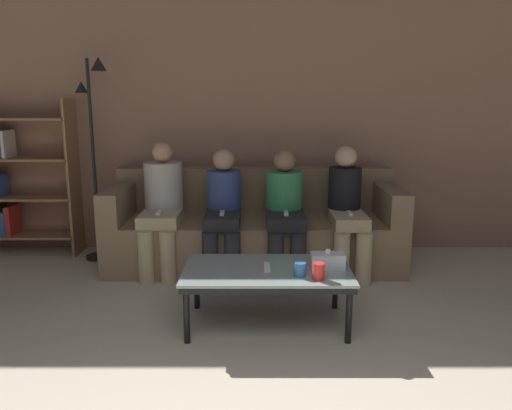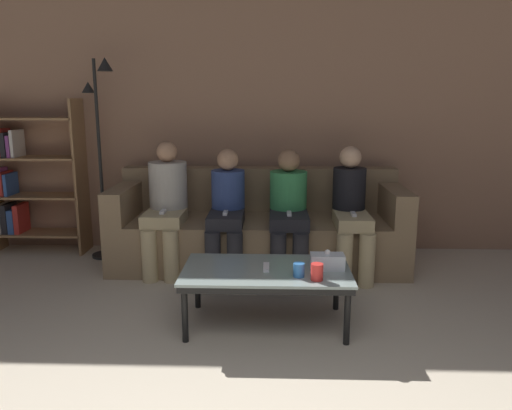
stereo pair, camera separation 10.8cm
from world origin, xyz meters
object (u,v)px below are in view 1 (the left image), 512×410
Objects in this scene: couch at (256,230)px; coffee_table at (269,274)px; game_remote at (269,267)px; cup_near_left at (302,269)px; cup_near_right at (321,271)px; tissue_box at (330,261)px; seated_person_mid_right at (287,208)px; bookshelf at (18,180)px; seated_person_mid_left at (225,208)px; seated_person_left_end at (164,203)px; seated_person_right_end at (349,208)px; standing_lamp at (97,138)px.

couch is 1.30m from coffee_table.
couch is 2.35× the size of coffee_table.
coffee_table is at bearing -91.79° from game_remote.
cup_near_right reaches higher than cup_near_left.
tissue_box is 0.21× the size of seated_person_mid_right.
seated_person_mid_left is at bearing -14.68° from bookshelf.
tissue_box is at bearing -40.05° from seated_person_left_end.
bookshelf is (-2.29, 0.29, 0.41)m from couch.
tissue_box reaches higher than cup_near_right.
seated_person_right_end is (0.80, -0.25, 0.26)m from couch.
seated_person_mid_left is (-0.75, 1.04, 0.12)m from tissue_box.
game_remote is at bearing -50.96° from seated_person_left_end.
standing_lamp is at bearing 137.89° from cup_near_left.
tissue_box is at bearing -69.16° from couch.
standing_lamp is at bearing 152.13° from seated_person_left_end.
seated_person_mid_right is at bearing 0.88° from seated_person_mid_left.
coffee_table is at bearing -33.72° from bookshelf.
seated_person_right_end is at bearing 73.50° from tissue_box.
bookshelf is at bearing 165.32° from seated_person_mid_left.
coffee_table is 2.88m from bookshelf.
coffee_table is 1.43m from seated_person_left_end.
cup_near_right is at bearing -32.29° from game_remote.
bookshelf is (-2.58, 1.73, 0.29)m from cup_near_left.
coffee_table is at bearing -50.96° from seated_person_left_end.
cup_near_left is 1.33m from seated_person_mid_left.
bookshelf is at bearing 146.19° from cup_near_left.
cup_near_left is 2.47m from standing_lamp.
seated_person_left_end reaches higher than tissue_box.
seated_person_mid_right is (1.06, -0.03, -0.03)m from seated_person_left_end.
seated_person_mid_right is at bearing -12.39° from standing_lamp.
cup_near_right is at bearing -33.55° from bookshelf.
seated_person_right_end is at bearing 72.51° from cup_near_right.
couch reaches higher than tissue_box.
game_remote is 1.28m from seated_person_right_end.
seated_person_mid_right reaches higher than coffee_table.
cup_near_left is 0.40× the size of tissue_box.
cup_near_right is (0.31, -0.20, 0.09)m from coffee_table.
couch is at bearing 105.10° from cup_near_right.
tissue_box is at bearing 38.52° from cup_near_left.
seated_person_left_end reaches higher than seated_person_right_end.
seated_person_mid_left is at bearing 118.08° from cup_near_right.
coffee_table is at bearing -124.01° from seated_person_right_end.
seated_person_left_end reaches higher than cup_near_left.
cup_near_right is (0.11, -0.06, 0.01)m from cup_near_left.
couch is 1.68m from standing_lamp.
seated_person_mid_right is at bearing 91.39° from cup_near_left.
couch is 0.44m from seated_person_mid_right.
seated_person_left_end is 1.06× the size of seated_person_mid_left.
cup_near_right is 0.37m from game_remote.
game_remote is 0.14× the size of seated_person_mid_right.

